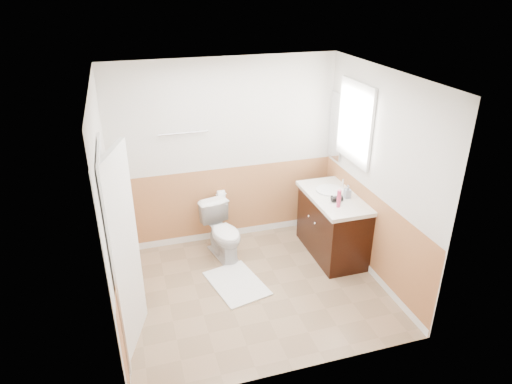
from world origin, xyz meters
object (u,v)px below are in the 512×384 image
object	(u,v)px
bath_mat	(237,283)
soap_dispenser	(348,191)
toilet	(223,232)
lotion_bottle	(339,199)
vanity_cabinet	(332,226)

from	to	relation	value
bath_mat	soap_dispenser	size ratio (longest dim) A/B	4.73
toilet	lotion_bottle	distance (m)	1.57
bath_mat	lotion_bottle	distance (m)	1.60
bath_mat	lotion_bottle	xyz separation A→B (m)	(1.29, 0.02, 0.95)
vanity_cabinet	soap_dispenser	xyz separation A→B (m)	(0.12, -0.09, 0.53)
bath_mat	soap_dispenser	xyz separation A→B (m)	(1.51, 0.22, 0.92)
vanity_cabinet	lotion_bottle	size ratio (longest dim) A/B	5.00
vanity_cabinet	soap_dispenser	size ratio (longest dim) A/B	6.51
soap_dispenser	vanity_cabinet	bearing A→B (deg)	141.85
lotion_bottle	soap_dispenser	xyz separation A→B (m)	(0.22, 0.20, -0.03)
bath_mat	vanity_cabinet	xyz separation A→B (m)	(1.39, 0.31, 0.39)
toilet	bath_mat	distance (m)	0.75
lotion_bottle	vanity_cabinet	bearing A→B (deg)	71.18
bath_mat	soap_dispenser	distance (m)	1.78
vanity_cabinet	soap_dispenser	world-z (taller)	soap_dispenser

